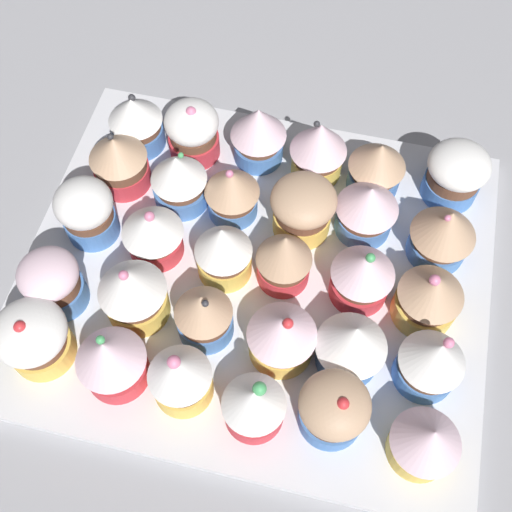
% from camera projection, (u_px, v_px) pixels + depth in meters
% --- Properties ---
extents(ground_plane, '(1.80, 1.80, 0.03)m').
position_uv_depth(ground_plane, '(256.00, 282.00, 0.67)').
color(ground_plane, '#9E9EA3').
extents(baking_tray, '(0.47, 0.40, 0.01)m').
position_uv_depth(baking_tray, '(256.00, 273.00, 0.65)').
color(baking_tray, silver).
rests_on(baking_tray, ground_plane).
extents(cupcake_0, '(0.07, 0.07, 0.07)m').
position_uv_depth(cupcake_0, '(34.00, 338.00, 0.57)').
color(cupcake_0, '#EFC651').
rests_on(cupcake_0, baking_tray).
extents(cupcake_1, '(0.06, 0.06, 0.08)m').
position_uv_depth(cupcake_1, '(111.00, 359.00, 0.55)').
color(cupcake_1, '#D1333D').
rests_on(cupcake_1, baking_tray).
extents(cupcake_2, '(0.06, 0.06, 0.08)m').
position_uv_depth(cupcake_2, '(180.00, 376.00, 0.55)').
color(cupcake_2, '#EFC651').
rests_on(cupcake_2, baking_tray).
extents(cupcake_3, '(0.06, 0.06, 0.07)m').
position_uv_depth(cupcake_3, '(254.00, 404.00, 0.54)').
color(cupcake_3, '#D1333D').
rests_on(cupcake_3, baking_tray).
extents(cupcake_4, '(0.06, 0.06, 0.07)m').
position_uv_depth(cupcake_4, '(333.00, 409.00, 0.54)').
color(cupcake_4, '#477AC6').
rests_on(cupcake_4, baking_tray).
extents(cupcake_5, '(0.06, 0.06, 0.07)m').
position_uv_depth(cupcake_5, '(426.00, 442.00, 0.53)').
color(cupcake_5, '#EFC651').
rests_on(cupcake_5, baking_tray).
extents(cupcake_6, '(0.06, 0.06, 0.07)m').
position_uv_depth(cupcake_6, '(53.00, 282.00, 0.60)').
color(cupcake_6, '#477AC6').
rests_on(cupcake_6, baking_tray).
extents(cupcake_7, '(0.06, 0.06, 0.09)m').
position_uv_depth(cupcake_7, '(132.00, 291.00, 0.58)').
color(cupcake_7, '#EFC651').
rests_on(cupcake_7, baking_tray).
extents(cupcake_8, '(0.05, 0.05, 0.07)m').
position_uv_depth(cupcake_8, '(204.00, 314.00, 0.58)').
color(cupcake_8, '#477AC6').
rests_on(cupcake_8, baking_tray).
extents(cupcake_9, '(0.06, 0.06, 0.07)m').
position_uv_depth(cupcake_9, '(282.00, 335.00, 0.57)').
color(cupcake_9, '#EFC651').
rests_on(cupcake_9, baking_tray).
extents(cupcake_10, '(0.07, 0.07, 0.08)m').
position_uv_depth(cupcake_10, '(352.00, 344.00, 0.56)').
color(cupcake_10, '#477AC6').
rests_on(cupcake_10, baking_tray).
extents(cupcake_11, '(0.06, 0.06, 0.08)m').
position_uv_depth(cupcake_11, '(432.00, 361.00, 0.56)').
color(cupcake_11, '#477AC6').
rests_on(cupcake_11, baking_tray).
extents(cupcake_12, '(0.06, 0.06, 0.07)m').
position_uv_depth(cupcake_12, '(86.00, 211.00, 0.63)').
color(cupcake_12, '#477AC6').
rests_on(cupcake_12, baking_tray).
extents(cupcake_13, '(0.06, 0.06, 0.07)m').
position_uv_depth(cupcake_13, '(153.00, 231.00, 0.62)').
color(cupcake_13, '#D1333D').
rests_on(cupcake_13, baking_tray).
extents(cupcake_14, '(0.06, 0.06, 0.08)m').
position_uv_depth(cupcake_14, '(223.00, 250.00, 0.61)').
color(cupcake_14, '#EFC651').
rests_on(cupcake_14, baking_tray).
extents(cupcake_15, '(0.05, 0.05, 0.08)m').
position_uv_depth(cupcake_15, '(284.00, 258.00, 0.60)').
color(cupcake_15, '#D1333D').
rests_on(cupcake_15, baking_tray).
extents(cupcake_16, '(0.06, 0.06, 0.08)m').
position_uv_depth(cupcake_16, '(363.00, 270.00, 0.60)').
color(cupcake_16, '#D1333D').
rests_on(cupcake_16, baking_tray).
extents(cupcake_17, '(0.06, 0.06, 0.07)m').
position_uv_depth(cupcake_17, '(430.00, 296.00, 0.59)').
color(cupcake_17, '#EFC651').
rests_on(cupcake_17, baking_tray).
extents(cupcake_18, '(0.06, 0.06, 0.07)m').
position_uv_depth(cupcake_18, '(119.00, 161.00, 0.66)').
color(cupcake_18, '#D1333D').
rests_on(cupcake_18, baking_tray).
extents(cupcake_19, '(0.06, 0.06, 0.07)m').
position_uv_depth(cupcake_19, '(179.00, 179.00, 0.65)').
color(cupcake_19, '#477AC6').
rests_on(cupcake_19, baking_tray).
extents(cupcake_20, '(0.06, 0.06, 0.07)m').
position_uv_depth(cupcake_20, '(232.00, 191.00, 0.65)').
color(cupcake_20, '#477AC6').
rests_on(cupcake_20, baking_tray).
extents(cupcake_21, '(0.07, 0.07, 0.07)m').
position_uv_depth(cupcake_21, '(303.00, 208.00, 0.64)').
color(cupcake_21, '#EFC651').
rests_on(cupcake_21, baking_tray).
extents(cupcake_22, '(0.06, 0.06, 0.07)m').
position_uv_depth(cupcake_22, '(367.00, 208.00, 0.63)').
color(cupcake_22, '#477AC6').
rests_on(cupcake_22, baking_tray).
extents(cupcake_23, '(0.06, 0.06, 0.07)m').
position_uv_depth(cupcake_23, '(444.00, 232.00, 0.62)').
color(cupcake_23, '#477AC6').
rests_on(cupcake_23, baking_tray).
extents(cupcake_24, '(0.06, 0.06, 0.07)m').
position_uv_depth(cupcake_24, '(136.00, 122.00, 0.69)').
color(cupcake_24, '#477AC6').
rests_on(cupcake_24, baking_tray).
extents(cupcake_25, '(0.06, 0.06, 0.07)m').
position_uv_depth(cupcake_25, '(193.00, 131.00, 0.68)').
color(cupcake_25, '#D1333D').
rests_on(cupcake_25, baking_tray).
extents(cupcake_26, '(0.06, 0.06, 0.08)m').
position_uv_depth(cupcake_26, '(258.00, 133.00, 0.68)').
color(cupcake_26, '#477AC6').
rests_on(cupcake_26, baking_tray).
extents(cupcake_27, '(0.06, 0.06, 0.08)m').
position_uv_depth(cupcake_27, '(319.00, 148.00, 0.67)').
color(cupcake_27, '#EFC651').
rests_on(cupcake_27, baking_tray).
extents(cupcake_28, '(0.06, 0.06, 0.07)m').
position_uv_depth(cupcake_28, '(377.00, 166.00, 0.66)').
color(cupcake_28, '#477AC6').
rests_on(cupcake_28, baking_tray).
extents(cupcake_29, '(0.06, 0.06, 0.07)m').
position_uv_depth(cupcake_29, '(456.00, 173.00, 0.66)').
color(cupcake_29, '#477AC6').
rests_on(cupcake_29, baking_tray).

